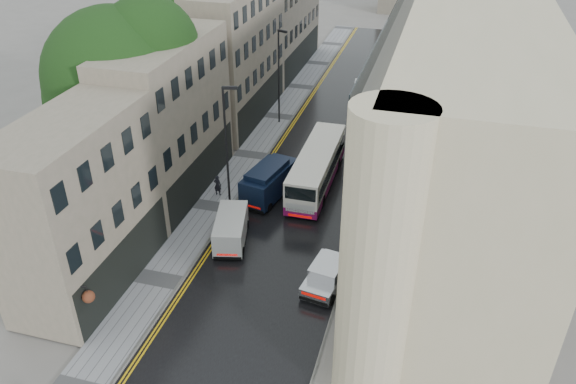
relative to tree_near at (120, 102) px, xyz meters
The scene contains 15 objects.
road 16.14m from the tree_near, 30.96° to the left, with size 9.00×85.00×0.02m, color black.
left_sidewalk 12.16m from the tree_near, 48.44° to the left, with size 2.70×85.00×0.12m, color gray.
right_sidewalk 20.59m from the tree_near, 22.73° to the left, with size 1.80×85.00×0.12m, color slate.
old_shop_row 10.50m from the tree_near, 73.04° to the left, with size 4.50×56.00×12.00m, color gray, non-canonical shape.
modern_block 23.58m from the tree_near, 14.74° to the left, with size 8.00×40.00×14.00m, color beige, non-canonical shape.
tree_near is the anchor object (origin of this frame).
tree_far 13.02m from the tree_near, 88.68° to the left, with size 9.24×9.24×12.46m, color black, non-canonical shape.
cream_bus 13.21m from the tree_near, ahead, with size 2.35×10.36×2.83m, color white, non-canonical shape.
white_lorry 18.96m from the tree_near, 38.85° to the left, with size 2.60×8.65×4.54m, color white, non-canonical shape.
silver_hatchback 18.21m from the tree_near, 28.01° to the right, with size 1.79×4.08×1.53m, color #ACADB1, non-canonical shape.
white_van 12.27m from the tree_near, 33.77° to the right, with size 1.82×4.24×1.92m, color silver, non-canonical shape.
navy_van 10.40m from the tree_near, ahead, with size 2.07×5.16×2.63m, color black, non-canonical shape.
pedestrian 8.85m from the tree_near, ahead, with size 0.58×0.38×1.58m, color black.
lamp_post_near 8.17m from the tree_near, ahead, with size 1.00×0.22×8.85m, color black, non-canonical shape.
lamp_post_far 16.33m from the tree_near, 64.14° to the left, with size 0.96×0.21×8.54m, color black, non-canonical shape.
Camera 1 is at (8.31, -11.66, 21.44)m, focal length 35.00 mm.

